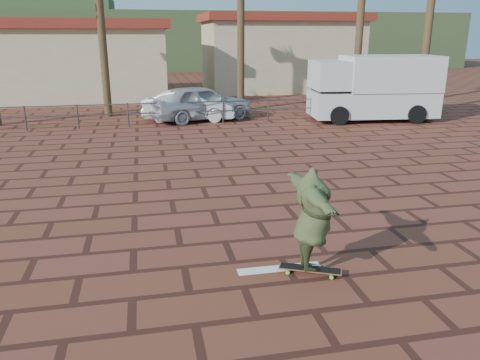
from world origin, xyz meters
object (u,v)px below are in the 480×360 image
Objects in this scene: longboard at (310,269)px; car_silver at (201,103)px; campervan at (374,87)px; car_white at (189,106)px; skateboarder at (312,219)px.

car_silver is at bearing 114.80° from longboard.
car_silver is at bearing 174.52° from campervan.
campervan is 1.39× the size of car_white.
campervan is (7.57, 12.96, 1.40)m from longboard.
skateboarder is at bearing -168.28° from car_white.
car_white reaches higher than longboard.
car_silver reaches higher than car_white.
skateboarder is 14.48m from car_white.
car_silver is at bearing -80.28° from car_white.
car_silver is at bearing 1.18° from skateboarder.
car_white is at bearing 116.94° from longboard.
car_white is at bearing 3.32° from skateboarder.
longboard is at bearing -88.68° from skateboarder.
longboard is at bearing -168.28° from car_white.
campervan reaches higher than car_silver.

